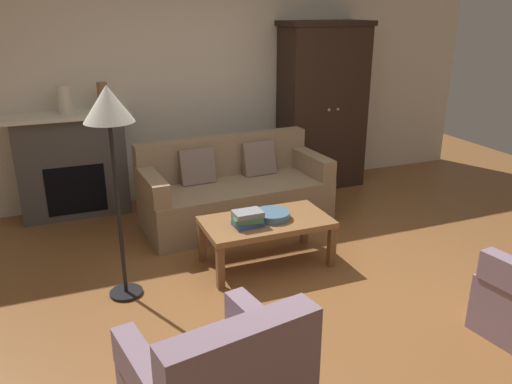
# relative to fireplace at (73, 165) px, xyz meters

# --- Properties ---
(ground_plane) EXTENTS (9.60, 9.60, 0.00)m
(ground_plane) POSITION_rel_fireplace_xyz_m (1.55, -2.30, -0.57)
(ground_plane) COLOR brown
(back_wall) EXTENTS (7.20, 0.10, 2.80)m
(back_wall) POSITION_rel_fireplace_xyz_m (1.55, 0.25, 0.83)
(back_wall) COLOR silver
(back_wall) RESTS_ON ground
(fireplace) EXTENTS (1.26, 0.48, 1.12)m
(fireplace) POSITION_rel_fireplace_xyz_m (0.00, 0.00, 0.00)
(fireplace) COLOR #4C4947
(fireplace) RESTS_ON ground
(armoire) EXTENTS (1.06, 0.57, 2.00)m
(armoire) POSITION_rel_fireplace_xyz_m (2.95, -0.08, 0.44)
(armoire) COLOR black
(armoire) RESTS_ON ground
(couch) EXTENTS (1.96, 0.95, 0.86)m
(couch) POSITION_rel_fireplace_xyz_m (1.53, -0.81, -0.25)
(couch) COLOR #937A5B
(couch) RESTS_ON ground
(coffee_table) EXTENTS (1.10, 0.60, 0.42)m
(coffee_table) POSITION_rel_fireplace_xyz_m (1.47, -1.83, -0.20)
(coffee_table) COLOR olive
(coffee_table) RESTS_ON ground
(fruit_bowl) EXTENTS (0.31, 0.31, 0.06)m
(fruit_bowl) POSITION_rel_fireplace_xyz_m (1.52, -1.82, -0.12)
(fruit_bowl) COLOR slate
(fruit_bowl) RESTS_ON coffee_table
(book_stack) EXTENTS (0.26, 0.20, 0.13)m
(book_stack) POSITION_rel_fireplace_xyz_m (1.27, -1.89, -0.08)
(book_stack) COLOR #38569E
(book_stack) RESTS_ON coffee_table
(mantel_vase_cream) EXTENTS (0.14, 0.14, 0.29)m
(mantel_vase_cream) POSITION_rel_fireplace_xyz_m (0.00, -0.02, 0.69)
(mantel_vase_cream) COLOR beige
(mantel_vase_cream) RESTS_ON fireplace
(mantel_vase_bronze) EXTENTS (0.11, 0.11, 0.30)m
(mantel_vase_bronze) POSITION_rel_fireplace_xyz_m (0.38, -0.02, 0.70)
(mantel_vase_bronze) COLOR olive
(mantel_vase_bronze) RESTS_ON fireplace
(floor_lamp) EXTENTS (0.36, 0.36, 1.65)m
(floor_lamp) POSITION_rel_fireplace_xyz_m (0.23, -1.89, 0.86)
(floor_lamp) COLOR black
(floor_lamp) RESTS_ON ground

